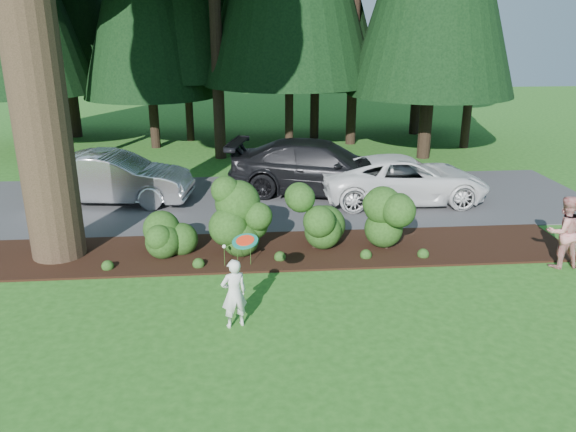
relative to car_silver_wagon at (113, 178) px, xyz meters
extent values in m
plane|color=#235819|center=(4.15, -7.65, -0.82)|extent=(80.00, 80.00, 0.00)
cube|color=black|center=(4.15, -4.40, -0.80)|extent=(16.00, 2.50, 0.05)
cube|color=#38383A|center=(4.15, -0.15, -0.81)|extent=(22.00, 6.00, 0.03)
sphere|color=#1D3B12|center=(2.15, -4.45, -0.16)|extent=(1.08, 1.08, 1.08)
cylinder|color=black|center=(2.15, -4.45, -0.67)|extent=(0.08, 0.08, 0.30)
sphere|color=#1D3B12|center=(3.95, -4.65, 0.11)|extent=(1.35, 1.35, 1.35)
cylinder|color=black|center=(3.95, -4.65, -0.67)|extent=(0.08, 0.08, 0.30)
sphere|color=#1D3B12|center=(5.75, -4.35, 0.00)|extent=(1.26, 1.26, 1.26)
cylinder|color=black|center=(5.75, -4.35, -0.67)|extent=(0.08, 0.08, 0.30)
sphere|color=#1D3B12|center=(7.55, -4.55, -0.11)|extent=(1.17, 1.17, 1.17)
cylinder|color=black|center=(7.55, -4.55, -0.67)|extent=(0.08, 0.08, 0.30)
cylinder|color=#1D3B12|center=(3.55, -5.25, -0.57)|extent=(0.01, 0.01, 0.50)
sphere|color=white|center=(3.55, -5.25, -0.30)|extent=(0.09, 0.09, 0.09)
cylinder|color=#1D3B12|center=(3.85, -5.25, -0.57)|extent=(0.01, 0.01, 0.50)
sphere|color=white|center=(3.85, -5.25, -0.30)|extent=(0.09, 0.09, 0.09)
cylinder|color=#1D3B12|center=(4.15, -5.25, -0.57)|extent=(0.01, 0.01, 0.50)
sphere|color=white|center=(4.15, -5.25, -0.30)|extent=(0.09, 0.09, 0.09)
cylinder|color=black|center=(-2.85, 6.85, 3.73)|extent=(0.50, 0.50, 9.10)
cylinder|color=black|center=(0.15, 7.35, 4.43)|extent=(0.50, 0.50, 10.50)
cylinder|color=black|center=(3.15, 5.85, 3.55)|extent=(0.50, 0.50, 8.75)
cylinder|color=black|center=(6.15, 6.85, 4.78)|extent=(0.50, 0.50, 11.20)
cylinder|color=black|center=(9.15, 7.85, 3.90)|extent=(0.50, 0.50, 9.45)
cylinder|color=black|center=(11.65, 6.35, 4.60)|extent=(0.50, 0.50, 10.85)
cylinder|color=black|center=(14.15, 8.35, 4.08)|extent=(0.50, 0.50, 9.80)
cylinder|color=black|center=(-3.85, 10.85, 4.78)|extent=(0.50, 0.50, 11.20)
cylinder|color=black|center=(1.65, 10.35, 4.43)|extent=(0.50, 0.50, 10.50)
cylinder|color=black|center=(7.65, 11.35, 5.13)|extent=(0.50, 0.50, 11.90)
cylinder|color=black|center=(12.65, 10.85, 4.25)|extent=(0.50, 0.50, 10.15)
imported|color=#AEAEB2|center=(0.00, 0.00, 0.00)|extent=(4.99, 2.32, 1.58)
imported|color=white|center=(9.07, -0.67, -0.07)|extent=(5.21, 2.43, 1.44)
imported|color=black|center=(6.55, 0.49, 0.07)|extent=(6.36, 3.77, 1.73)
imported|color=white|center=(3.79, -7.95, -0.15)|extent=(0.57, 0.46, 1.34)
imported|color=#A7161B|center=(11.28, -5.85, 0.03)|extent=(0.86, 0.69, 1.70)
cylinder|color=#157764|center=(4.02, -8.13, 0.94)|extent=(0.47, 0.45, 0.18)
cylinder|color=#FF3415|center=(4.02, -8.13, 0.96)|extent=(0.33, 0.32, 0.13)
camera|label=1|loc=(3.98, -17.26, 4.53)|focal=35.00mm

